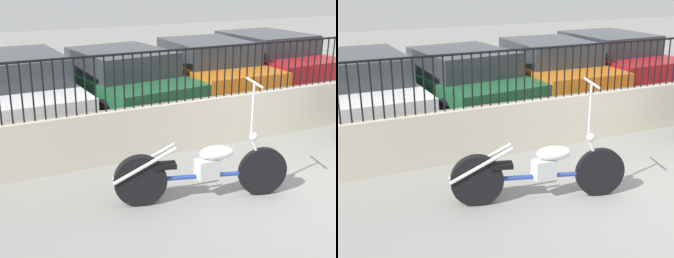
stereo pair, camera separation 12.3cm
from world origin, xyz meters
The scene contains 8 objects.
ground_plane centered at (0.00, 0.00, 0.00)m, with size 40.00×40.00×0.00m, color gray.
low_wall centered at (0.00, 2.25, 0.41)m, with size 8.84×0.18×0.81m.
fence_railing centered at (0.00, 2.25, 1.34)m, with size 8.84×0.04×0.84m.
motorcycle_blue centered at (-1.60, 0.63, 0.39)m, with size 2.19×0.81×1.51m.
car_white centered at (-2.99, 5.04, 0.67)m, with size 1.86×4.48×1.32m.
car_green centered at (-1.00, 4.87, 0.65)m, with size 2.29×4.21×1.29m.
car_orange centered at (1.07, 4.96, 0.68)m, with size 1.94×4.12×1.33m.
car_red centered at (2.90, 5.31, 0.69)m, with size 2.00×4.20×1.36m.
Camera 2 is at (-4.14, -4.06, 2.73)m, focal length 50.00 mm.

